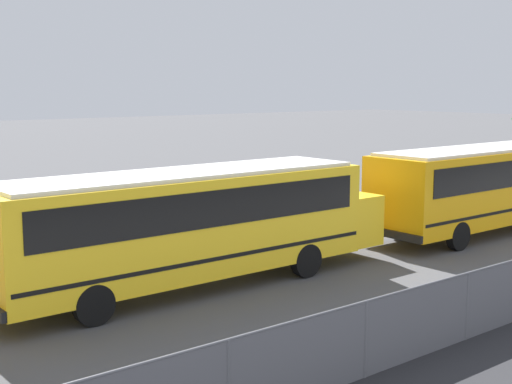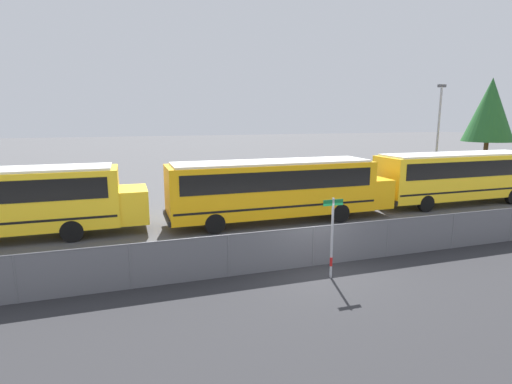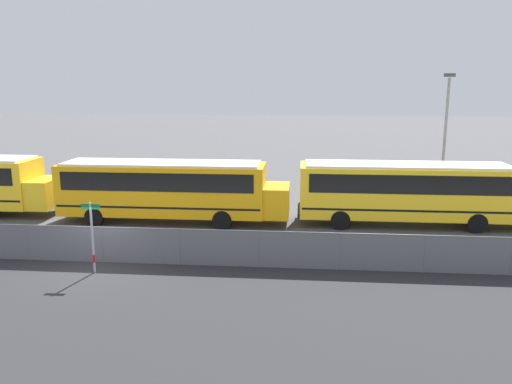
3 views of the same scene
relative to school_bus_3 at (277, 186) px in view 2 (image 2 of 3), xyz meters
name	(u,v)px [view 2 (image 2 of 3)]	position (x,y,z in m)	size (l,w,h in m)	color
ground_plane	(312,266)	(-1.01, -6.13, -1.82)	(200.00, 200.00, 0.00)	#4C4C4F
road_strip	(436,363)	(-1.01, -12.13, -1.82)	(132.50, 12.00, 0.01)	#2B2B2D
fence	(313,246)	(-1.01, -6.14, -1.08)	(98.57, 0.07, 1.45)	#9EA0A5
school_bus_3	(277,186)	(0.00, 0.00, 0.00)	(11.65, 2.57, 3.08)	orange
school_bus_4	(461,174)	(12.07, 0.49, 0.00)	(11.65, 2.57, 3.08)	yellow
street_sign	(332,236)	(-0.90, -7.25, -0.39)	(0.70, 0.09, 2.68)	#B7B7BC
light_pole	(438,131)	(15.06, 5.90, 2.31)	(0.60, 0.24, 7.51)	gray
tree_0	(490,110)	(28.61, 13.78, 4.05)	(4.93, 4.93, 9.09)	#51381E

